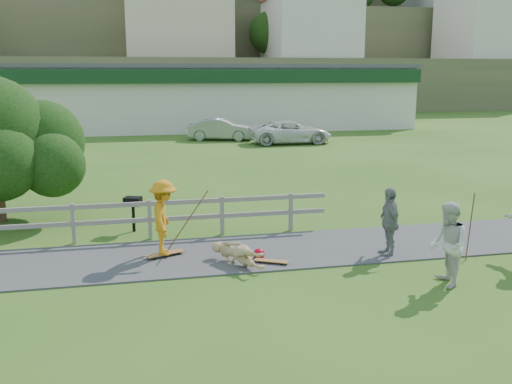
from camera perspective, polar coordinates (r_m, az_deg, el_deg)
ground at (r=13.07m, az=-1.04°, el=-8.23°), size 260.00×260.00×0.00m
path at (r=14.45m, az=-2.24°, el=-6.15°), size 34.00×3.00×0.04m
fence at (r=15.93m, az=-20.05°, el=-2.54°), size 15.05×0.10×1.10m
strip_mall at (r=47.44m, az=-4.79°, el=9.54°), size 32.50×10.75×5.10m
hillside at (r=103.84m, az=-11.65°, el=17.15°), size 220.00×67.00×47.50m
skater_rider at (r=14.10m, az=-9.19°, el=-2.93°), size 0.80×1.26×1.85m
skater_fallen at (r=13.53m, az=-1.86°, el=-6.19°), size 1.60×1.16×0.59m
spectator_a at (r=12.79m, az=18.66°, el=-5.02°), size 0.85×1.01×1.83m
spectator_b at (r=14.49m, az=13.16°, el=-2.93°), size 0.50×1.04×1.73m
car_silver at (r=38.60m, az=-3.55°, el=6.28°), size 4.67×2.64×1.46m
car_white at (r=36.68m, az=3.46°, el=5.99°), size 5.27×2.44×1.46m
bbq at (r=16.70m, az=-12.16°, el=-2.20°), size 0.56×0.50×1.01m
longboard_rider at (r=14.34m, az=-9.07°, el=-6.29°), size 0.99×0.60×0.11m
longboard_fallen at (r=13.68m, az=1.55°, el=-7.09°), size 0.82×0.57×0.09m
helmet at (r=14.02m, az=0.31°, el=-6.20°), size 0.28×0.28×0.28m
pole_rider at (r=14.52m, az=-6.93°, el=-2.30°), size 0.03×0.03×1.91m
pole_spec_left at (r=14.71m, az=20.62°, el=-3.29°), size 0.03×0.03×1.67m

